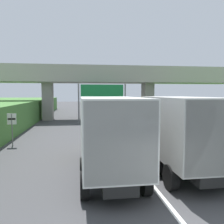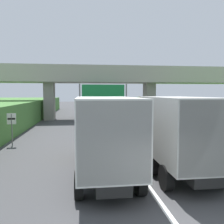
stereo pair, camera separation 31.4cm
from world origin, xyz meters
name	(u,v)px [view 2 (the right image)]	position (x,y,z in m)	size (l,w,h in m)	color
lane_centre_stripe	(104,124)	(0.00, 22.53, 0.00)	(0.20, 85.07, 0.01)	white
overpass_bridge	(101,80)	(0.00, 28.17, 5.43)	(40.00, 4.80, 7.28)	#9E998E
overhead_highway_sign	(103,95)	(0.00, 23.93, 3.47)	(5.88, 0.18, 4.78)	slate
speed_limit_sign	(12,124)	(-7.40, 12.40, 1.48)	(0.60, 0.08, 2.23)	slate
truck_black	(171,129)	(1.61, 6.06, 1.93)	(2.44, 7.30, 3.44)	black
truck_yellow	(104,131)	(-1.59, 5.76, 1.93)	(2.44, 7.30, 3.44)	black
car_green	(128,124)	(1.56, 16.24, 0.86)	(1.86, 4.10, 1.72)	#236B38
construction_barrel_1	(206,135)	(6.66, 11.95, 0.46)	(0.57, 0.57, 0.90)	orange
construction_barrel_2	(182,127)	(6.74, 16.28, 0.46)	(0.57, 0.57, 0.90)	orange
construction_barrel_3	(163,121)	(6.46, 20.61, 0.46)	(0.57, 0.57, 0.90)	orange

